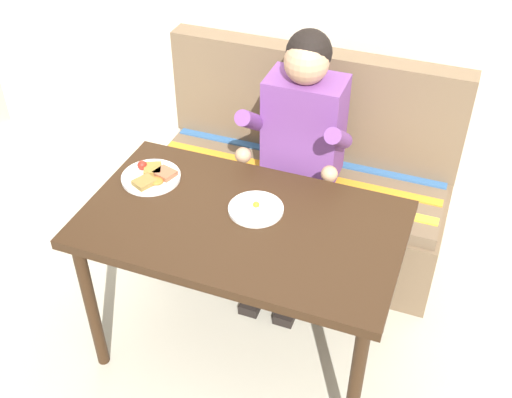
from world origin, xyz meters
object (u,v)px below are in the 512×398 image
Objects in this scene: table at (242,237)px; plate_breakfast at (152,176)px; couch at (299,189)px; plate_eggs at (256,209)px; person at (299,139)px.

plate_breakfast is at bearing 165.83° from table.
couch is 0.80m from plate_eggs.
person is (0.04, 0.59, 0.09)m from table.
plate_breakfast is at bearing -134.55° from person.
table is 0.46m from plate_breakfast.
plate_breakfast is (-0.44, 0.11, 0.10)m from table.
table is 0.83m from couch.
person reaches higher than table.
table is at bearing -93.54° from person.
couch reaches higher than plate_breakfast.
couch reaches higher than table.
person is at bearing -78.22° from couch.
person is at bearing 86.46° from table.
couch is 6.03× the size of plate_breakfast.
person reaches higher than plate_breakfast.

